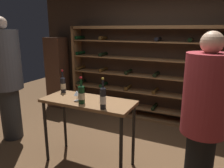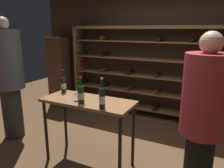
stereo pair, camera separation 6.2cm
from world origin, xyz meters
name	(u,v)px [view 1 (the left image)]	position (x,y,z in m)	size (l,w,h in m)	color
ground_plane	(121,165)	(0.00, 0.00, 0.00)	(9.92, 9.92, 0.00)	brown
back_wall	(159,54)	(0.00, 1.96, 1.37)	(5.64, 0.10, 2.73)	#3D2B1E
wine_rack	(142,74)	(-0.29, 1.75, 0.96)	(3.26, 0.32, 1.93)	brown
tasting_table	(88,108)	(-0.43, -0.14, 0.83)	(1.26, 0.53, 0.94)	brown
person_guest_blue_shirt	(6,74)	(-2.04, -0.08, 1.14)	(0.50, 0.50, 2.06)	#2A2A2A
person_bystander_red_print	(204,113)	(1.01, -0.15, 1.01)	(0.47, 0.47, 1.85)	black
display_cabinet	(57,73)	(-2.39, 1.60, 0.84)	(0.44, 0.36, 1.68)	#4C2D1E
wine_bottle_gold_foil	(103,98)	(-0.09, -0.34, 1.08)	(0.07, 0.07, 0.38)	black
wine_bottle_black_capsule	(63,84)	(-0.95, 0.01, 1.07)	(0.08, 0.08, 0.34)	black
wine_bottle_amber_reserve	(81,94)	(-0.43, -0.29, 1.07)	(0.09, 0.09, 0.35)	black
wine_glass_stemmed_right	(77,93)	(-0.55, -0.22, 1.04)	(0.08, 0.08, 0.14)	silver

